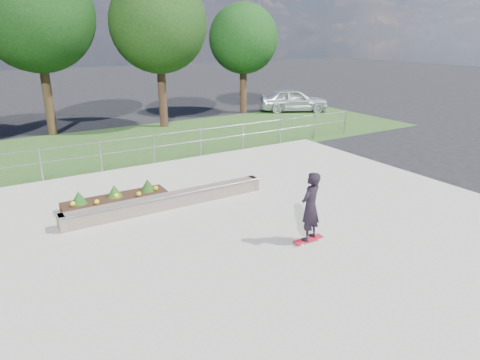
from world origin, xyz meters
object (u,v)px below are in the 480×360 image
Objects in this scene: skateboarder at (310,207)px; parked_car at (294,100)px; planter_bed at (117,201)px; grind_ledge at (169,201)px.

skateboarder is 0.40× the size of parked_car.
planter_bed is 5.68m from skateboarder.
planter_bed is 1.70× the size of skateboarder.
planter_bed is at bearing 153.13° from parked_car.
skateboarder is at bearing -61.63° from grind_ledge.
parked_car is (14.41, 10.17, 0.50)m from planter_bed.
planter_bed is (-1.25, 0.81, -0.02)m from grind_ledge.
skateboarder reaches higher than parked_car.
grind_ledge is at bearing 118.37° from skateboarder.
parked_car reaches higher than planter_bed.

